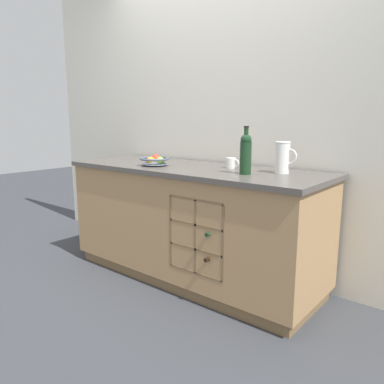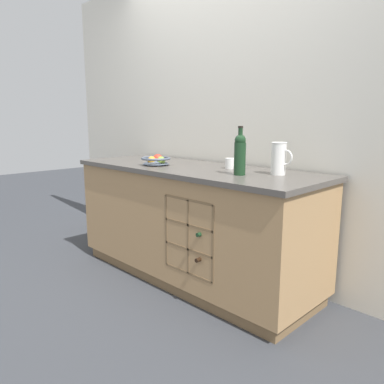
{
  "view_description": "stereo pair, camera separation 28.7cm",
  "coord_description": "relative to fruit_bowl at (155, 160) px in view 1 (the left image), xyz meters",
  "views": [
    {
      "loc": [
        1.79,
        -2.17,
        1.24
      ],
      "look_at": [
        0.0,
        0.0,
        0.69
      ],
      "focal_mm": 35.0,
      "sensor_mm": 36.0,
      "label": 1
    },
    {
      "loc": [
        2.0,
        -1.98,
        1.24
      ],
      "look_at": [
        0.0,
        0.0,
        0.69
      ],
      "focal_mm": 35.0,
      "sensor_mm": 36.0,
      "label": 2
    }
  ],
  "objects": [
    {
      "name": "kitchen_island",
      "position": [
        0.27,
        0.13,
        -0.48
      ],
      "size": [
        2.07,
        0.75,
        0.89
      ],
      "color": "brown",
      "rests_on": "ground_plane"
    },
    {
      "name": "fruit_bowl",
      "position": [
        0.0,
        0.0,
        0.0
      ],
      "size": [
        0.23,
        0.23,
        0.09
      ],
      "color": "#4C5666",
      "rests_on": "kitchen_island"
    },
    {
      "name": "back_wall",
      "position": [
        0.27,
        0.55,
        0.35
      ],
      "size": [
        4.43,
        0.06,
        2.55
      ],
      "primitive_type": "cube",
      "color": "silver",
      "rests_on": "ground_plane"
    },
    {
      "name": "ceramic_mug",
      "position": [
        0.54,
        0.25,
        -0.0
      ],
      "size": [
        0.11,
        0.07,
        0.08
      ],
      "color": "white",
      "rests_on": "kitchen_island"
    },
    {
      "name": "white_pitcher",
      "position": [
        0.96,
        0.24,
        0.07
      ],
      "size": [
        0.15,
        0.1,
        0.21
      ],
      "color": "white",
      "rests_on": "kitchen_island"
    },
    {
      "name": "ground_plane",
      "position": [
        0.27,
        0.13,
        -0.93
      ],
      "size": [
        14.0,
        14.0,
        0.0
      ],
      "primitive_type": "plane",
      "color": "#383A3F"
    },
    {
      "name": "standing_wine_bottle",
      "position": [
        0.79,
        0.05,
        0.1
      ],
      "size": [
        0.08,
        0.08,
        0.31
      ],
      "color": "#19381E",
      "rests_on": "kitchen_island"
    }
  ]
}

